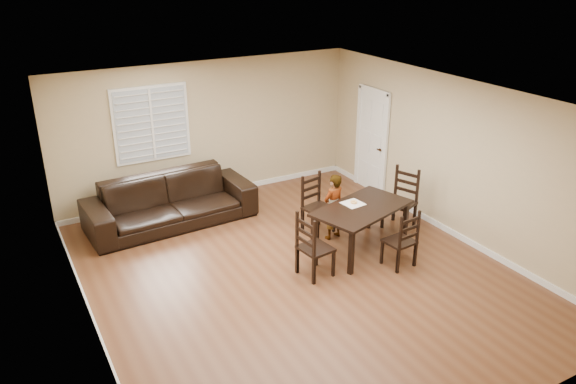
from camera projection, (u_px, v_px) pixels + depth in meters
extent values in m
plane|color=brown|center=(298.00, 274.00, 8.56)|extent=(7.00, 7.00, 0.00)
cube|color=tan|center=(208.00, 131.00, 10.85)|extent=(6.00, 0.04, 2.70)
cube|color=tan|center=(487.00, 321.00, 5.21)|extent=(6.00, 0.04, 2.70)
cube|color=tan|center=(81.00, 240.00, 6.69)|extent=(0.04, 7.00, 2.70)
cube|color=tan|center=(454.00, 158.00, 9.37)|extent=(0.04, 7.00, 2.70)
cube|color=white|center=(299.00, 100.00, 7.50)|extent=(6.00, 7.00, 0.04)
cube|color=white|center=(152.00, 124.00, 10.20)|extent=(1.40, 0.08, 1.40)
cube|color=white|center=(372.00, 142.00, 11.25)|extent=(0.06, 0.94, 2.05)
cylinder|color=#332114|center=(379.00, 150.00, 11.03)|extent=(0.06, 0.06, 0.02)
cube|color=white|center=(212.00, 193.00, 11.34)|extent=(6.00, 0.03, 0.10)
cube|color=white|center=(97.00, 329.00, 7.20)|extent=(0.03, 7.00, 0.10)
cube|color=white|center=(445.00, 228.00, 9.87)|extent=(0.03, 7.00, 0.10)
cube|color=black|center=(362.00, 208.00, 9.00)|extent=(1.82, 1.35, 0.05)
cube|color=black|center=(351.00, 253.00, 8.42)|extent=(0.09, 0.09, 0.72)
cube|color=black|center=(405.00, 222.00, 9.39)|extent=(0.09, 0.09, 0.72)
cube|color=black|center=(314.00, 237.00, 8.90)|extent=(0.09, 0.09, 0.72)
cube|color=black|center=(369.00, 209.00, 9.87)|extent=(0.09, 0.09, 0.72)
cube|color=black|center=(319.00, 208.00, 9.70)|extent=(0.55, 0.53, 0.04)
cube|color=black|center=(311.00, 201.00, 9.80)|extent=(0.46, 0.15, 1.03)
cube|color=black|center=(318.00, 227.00, 9.54)|extent=(0.05, 0.05, 0.42)
cube|color=black|center=(334.00, 221.00, 9.79)|extent=(0.05, 0.05, 0.42)
cube|color=black|center=(303.00, 220.00, 9.79)|extent=(0.05, 0.05, 0.42)
cube|color=black|center=(319.00, 214.00, 10.04)|extent=(0.05, 0.05, 0.42)
cube|color=black|center=(399.00, 241.00, 8.65)|extent=(0.47, 0.44, 0.04)
cube|color=black|center=(408.00, 242.00, 8.49)|extent=(0.43, 0.08, 0.95)
cube|color=black|center=(399.00, 246.00, 8.96)|extent=(0.04, 0.04, 0.39)
cube|color=black|center=(382.00, 252.00, 8.77)|extent=(0.04, 0.04, 0.39)
cube|color=black|center=(415.00, 255.00, 8.70)|extent=(0.04, 0.04, 0.39)
cube|color=black|center=(398.00, 262.00, 8.51)|extent=(0.04, 0.04, 0.39)
cube|color=black|center=(316.00, 248.00, 8.37)|extent=(0.49, 0.52, 0.04)
cube|color=black|center=(305.00, 248.00, 8.24)|extent=(0.10, 0.47, 1.03)
cube|color=black|center=(333.00, 264.00, 8.42)|extent=(0.05, 0.05, 0.42)
cube|color=black|center=(316.00, 253.00, 8.72)|extent=(0.05, 0.05, 0.42)
cube|color=black|center=(314.00, 271.00, 8.21)|extent=(0.05, 0.05, 0.42)
cube|color=black|center=(297.00, 260.00, 8.51)|extent=(0.05, 0.05, 0.42)
cube|color=black|center=(400.00, 203.00, 9.85)|extent=(0.60, 0.62, 0.04)
cube|color=black|center=(406.00, 196.00, 9.96)|extent=(0.22, 0.47, 1.08)
cube|color=black|center=(383.00, 216.00, 9.93)|extent=(0.06, 0.06, 0.44)
cube|color=black|center=(404.00, 223.00, 9.68)|extent=(0.06, 0.06, 0.44)
cube|color=black|center=(394.00, 209.00, 10.20)|extent=(0.06, 0.06, 0.44)
cube|color=black|center=(415.00, 215.00, 9.96)|extent=(0.06, 0.06, 0.44)
imported|color=gray|center=(333.00, 207.00, 9.44)|extent=(0.47, 0.36, 1.16)
cube|color=beige|center=(353.00, 204.00, 9.11)|extent=(0.35, 0.35, 0.00)
torus|color=#DD9F4F|center=(354.00, 202.00, 9.11)|extent=(0.11, 0.11, 0.03)
torus|color=silver|center=(354.00, 201.00, 9.11)|extent=(0.10, 0.10, 0.02)
imported|color=black|center=(171.00, 201.00, 10.01)|extent=(3.02, 1.32, 0.86)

